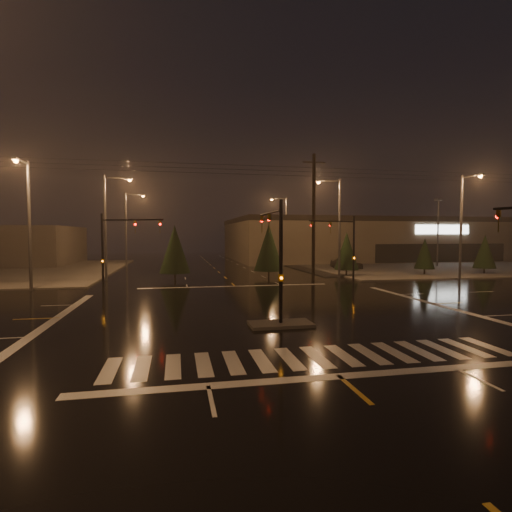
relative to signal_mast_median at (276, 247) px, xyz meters
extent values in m
plane|color=black|center=(0.00, 3.07, -3.75)|extent=(140.00, 140.00, 0.00)
cube|color=#46433E|center=(30.00, 33.07, -3.69)|extent=(36.00, 36.00, 0.12)
cube|color=#46433E|center=(0.00, -0.93, -3.68)|extent=(3.00, 1.60, 0.15)
cube|color=beige|center=(0.00, -5.93, -3.75)|extent=(15.00, 2.60, 0.01)
cube|color=beige|center=(0.00, -7.93, -3.75)|extent=(16.00, 0.50, 0.01)
cube|color=beige|center=(0.00, 14.07, -3.75)|extent=(16.00, 0.50, 0.01)
cube|color=black|center=(35.00, 31.07, -3.71)|extent=(50.00, 24.00, 0.08)
cube|color=brown|center=(35.00, 49.07, -0.25)|extent=(60.00, 28.00, 7.00)
cube|color=black|center=(35.00, 49.07, 3.05)|extent=(60.20, 28.20, 0.80)
cube|color=white|center=(35.00, 34.97, 1.45)|extent=(9.00, 0.20, 1.40)
cube|color=black|center=(35.00, 35.02, -2.15)|extent=(22.00, 0.15, 2.80)
cylinder|color=black|center=(0.00, -0.93, -0.75)|extent=(0.18, 0.18, 6.00)
cylinder|color=black|center=(0.00, 1.32, 1.75)|extent=(0.12, 4.50, 0.12)
imported|color=#594707|center=(0.00, 3.35, 1.70)|extent=(0.16, 0.20, 1.00)
cube|color=#594707|center=(0.00, -0.93, -1.45)|extent=(0.25, 0.18, 0.35)
cylinder|color=black|center=(10.50, 13.57, -0.75)|extent=(0.18, 0.18, 6.00)
cylinder|color=black|center=(8.15, 12.72, 1.75)|extent=(4.74, 1.82, 0.12)
imported|color=#594707|center=(6.04, 11.95, 1.70)|extent=(0.24, 0.22, 1.00)
cube|color=#594707|center=(10.50, 13.57, -1.45)|extent=(0.25, 0.18, 0.35)
cylinder|color=black|center=(-10.50, 13.57, -0.75)|extent=(0.18, 0.18, 6.00)
cylinder|color=black|center=(-8.15, 12.72, 1.75)|extent=(4.74, 1.82, 0.12)
imported|color=#594707|center=(-6.04, 11.95, 1.70)|extent=(0.24, 0.22, 1.00)
cube|color=#594707|center=(-10.50, 13.57, -1.45)|extent=(0.25, 0.18, 0.35)
imported|color=#594707|center=(9.20, -3.86, 1.70)|extent=(0.22, 0.24, 1.00)
cylinder|color=#38383A|center=(-11.50, 21.07, 1.25)|extent=(0.24, 0.24, 10.00)
cylinder|color=#38383A|center=(-10.30, 21.07, 6.05)|extent=(2.40, 0.14, 0.14)
cube|color=#38383A|center=(-9.20, 21.07, 6.00)|extent=(0.70, 0.30, 0.18)
sphere|color=orange|center=(-9.20, 21.07, 5.87)|extent=(0.32, 0.32, 0.32)
cylinder|color=#38383A|center=(-11.50, 37.07, 1.25)|extent=(0.24, 0.24, 10.00)
cylinder|color=#38383A|center=(-10.30, 37.07, 6.05)|extent=(2.40, 0.14, 0.14)
cube|color=#38383A|center=(-9.20, 37.07, 6.00)|extent=(0.70, 0.30, 0.18)
sphere|color=orange|center=(-9.20, 37.07, 5.87)|extent=(0.32, 0.32, 0.32)
cylinder|color=#38383A|center=(11.50, 19.07, 1.25)|extent=(0.24, 0.24, 10.00)
cylinder|color=#38383A|center=(10.30, 19.07, 6.05)|extent=(2.40, 0.14, 0.14)
cube|color=#38383A|center=(9.20, 19.07, 6.00)|extent=(0.70, 0.30, 0.18)
sphere|color=orange|center=(9.20, 19.07, 5.87)|extent=(0.32, 0.32, 0.32)
cylinder|color=#38383A|center=(11.50, 39.07, 1.25)|extent=(0.24, 0.24, 10.00)
cylinder|color=#38383A|center=(10.30, 39.07, 6.05)|extent=(2.40, 0.14, 0.14)
cube|color=#38383A|center=(9.20, 39.07, 6.00)|extent=(0.70, 0.30, 0.18)
sphere|color=orange|center=(9.20, 39.07, 5.87)|extent=(0.32, 0.32, 0.32)
cylinder|color=#38383A|center=(-16.00, 14.57, 1.25)|extent=(0.24, 0.24, 10.00)
cylinder|color=#38383A|center=(-16.00, 13.37, 6.05)|extent=(0.14, 2.40, 0.14)
cube|color=#38383A|center=(-16.00, 12.27, 6.00)|extent=(0.30, 0.70, 0.18)
sphere|color=orange|center=(-16.00, 12.27, 5.87)|extent=(0.32, 0.32, 0.32)
cylinder|color=#38383A|center=(22.00, 14.57, 1.25)|extent=(0.24, 0.24, 10.00)
cylinder|color=#38383A|center=(22.00, 13.37, 6.05)|extent=(0.14, 2.40, 0.14)
cube|color=#38383A|center=(22.00, 12.27, 6.00)|extent=(0.30, 0.70, 0.18)
sphere|color=orange|center=(22.00, 12.27, 5.87)|extent=(0.32, 0.32, 0.32)
cylinder|color=black|center=(8.00, 17.07, 2.25)|extent=(0.32, 0.32, 12.00)
cube|color=black|center=(8.00, 17.07, 7.45)|extent=(2.20, 0.12, 0.12)
cylinder|color=black|center=(12.71, 19.99, -3.40)|extent=(0.18, 0.18, 0.70)
cone|color=black|center=(12.71, 19.99, -1.08)|extent=(2.52, 2.52, 3.94)
cylinder|color=black|center=(21.47, 19.40, -3.40)|extent=(0.18, 0.18, 0.70)
cone|color=black|center=(21.47, 19.40, -1.39)|extent=(2.12, 2.12, 3.32)
cylinder|color=black|center=(28.43, 18.81, -3.40)|extent=(0.18, 0.18, 0.70)
cone|color=black|center=(28.43, 18.81, -1.22)|extent=(2.35, 2.35, 3.67)
cylinder|color=black|center=(-5.01, 19.70, -3.40)|extent=(0.18, 0.18, 0.70)
cone|color=black|center=(-5.01, 19.70, -0.76)|extent=(2.93, 2.93, 4.58)
cylinder|color=black|center=(4.40, 20.43, -3.40)|extent=(0.18, 0.18, 0.70)
cone|color=black|center=(4.40, 20.43, -0.68)|extent=(3.03, 3.03, 4.74)
imported|color=black|center=(16.30, 28.03, -2.98)|extent=(3.36, 4.86, 1.54)
camera|label=1|loc=(-4.86, -19.19, 0.57)|focal=28.00mm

